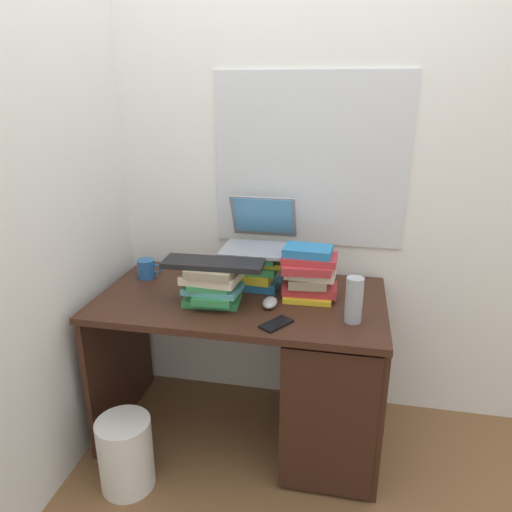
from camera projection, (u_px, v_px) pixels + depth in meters
ground_plane at (243, 431)px, 2.35m from camera, size 6.00×6.00×0.00m
wall_back at (259, 154)px, 2.28m from camera, size 6.00×0.06×2.60m
wall_left at (80, 162)px, 2.05m from camera, size 0.05×6.00×2.60m
desk at (309, 371)px, 2.13m from camera, size 1.26×0.69×0.73m
book_stack_tall at (255, 269)px, 2.19m from camera, size 0.25×0.20×0.17m
book_stack_keyboard_riser at (213, 284)px, 2.00m from camera, size 0.25×0.21×0.17m
book_stack_side at (309, 273)px, 2.06m from camera, size 0.25×0.20×0.23m
laptop at (260, 235)px, 2.21m from camera, size 0.31×0.34×0.22m
keyboard at (213, 263)px, 1.97m from camera, size 0.42×0.15×0.02m
computer_mouse at (270, 303)px, 2.00m from camera, size 0.06×0.10×0.04m
mug at (147, 269)px, 2.30m from camera, size 0.12×0.08×0.09m
water_bottle at (354, 300)px, 1.85m from camera, size 0.07×0.07×0.19m
cell_phone at (276, 324)px, 1.85m from camera, size 0.13×0.15×0.01m
wastebasket at (126, 453)px, 1.98m from camera, size 0.23×0.23×0.32m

